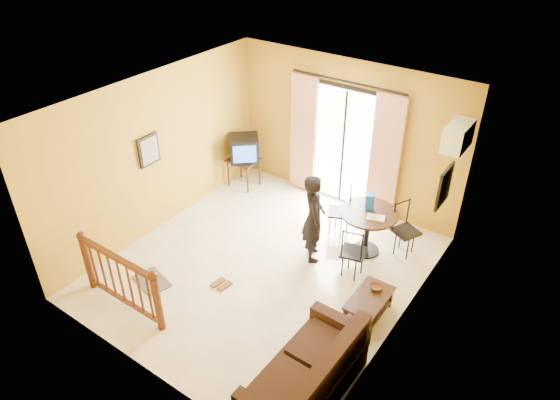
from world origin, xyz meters
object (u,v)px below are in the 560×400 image
Objects in this scene: coffee_table at (369,303)px; television at (244,148)px; sofa at (310,376)px; standing_person at (314,218)px; dining_table at (368,220)px.

television is at bearing 153.39° from coffee_table.
standing_person is at bearing 122.06° from sofa.
dining_table is 0.93m from standing_person.
standing_person is at bearing -135.98° from dining_table.
sofa reaches higher than coffee_table.
sofa reaches higher than dining_table.
dining_table is (3.00, -0.53, -0.22)m from television.
sofa is (0.72, -2.92, -0.31)m from dining_table.
standing_person is (-1.38, 0.70, 0.53)m from coffee_table.
television is at bearing 170.02° from dining_table.
standing_person is at bearing 153.10° from coffee_table.
television is 3.05m from dining_table.
sofa is 1.16× the size of standing_person.
sofa is (0.01, -1.58, 0.08)m from coffee_table.
standing_person reaches higher than sofa.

